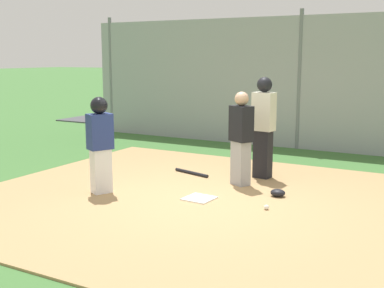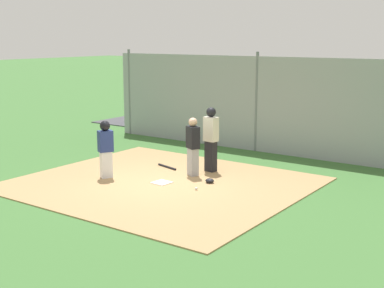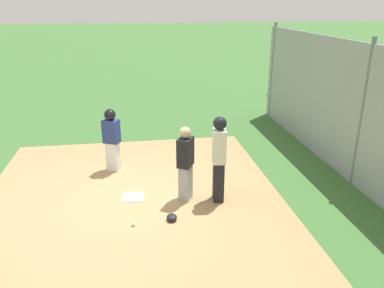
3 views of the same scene
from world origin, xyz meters
name	(u,v)px [view 2 (image 2 of 3)]	position (x,y,z in m)	size (l,w,h in m)	color
ground_plane	(162,184)	(0.00, 0.00, 0.00)	(140.00, 140.00, 0.00)	#3D6B33
dirt_infield	(162,183)	(0.00, 0.00, 0.01)	(7.20, 6.40, 0.03)	#A88456
home_plate	(162,182)	(0.00, 0.00, 0.04)	(0.44, 0.44, 0.02)	white
catcher	(193,146)	(-0.21, -1.12, 0.88)	(0.46, 0.41, 1.63)	#9E9EA3
umpire	(211,137)	(-0.36, -1.80, 1.02)	(0.41, 0.31, 1.85)	black
runner	(106,146)	(1.58, 0.45, 0.92)	(0.40, 0.46, 1.58)	silver
baseball_bat	(167,167)	(0.91, -1.38, 0.06)	(0.06, 0.06, 0.83)	black
catcher_mask	(210,181)	(-1.04, -0.73, 0.09)	(0.24, 0.20, 0.12)	black
baseball	(196,188)	(-1.12, 0.01, 0.07)	(0.07, 0.07, 0.07)	white
backstop_fence	(256,104)	(0.00, -5.12, 1.60)	(12.00, 0.10, 3.35)	#93999E
parking_lot	(299,135)	(0.00, -8.73, 0.02)	(18.00, 5.20, 0.04)	#424247
parked_car_silver	(180,110)	(5.61, -8.32, 0.61)	(4.33, 2.15, 1.28)	#B2B2B7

